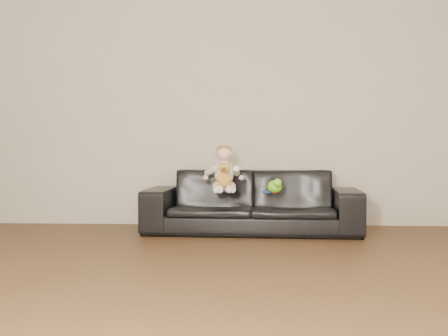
# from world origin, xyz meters

# --- Properties ---
(floor) EXTENTS (5.50, 5.50, 0.00)m
(floor) POSITION_xyz_m (0.00, 0.00, 0.00)
(floor) COLOR #4A311A
(floor) RESTS_ON ground
(wall_back) EXTENTS (5.00, 0.00, 5.00)m
(wall_back) POSITION_xyz_m (0.00, 2.75, 1.30)
(wall_back) COLOR beige
(wall_back) RESTS_ON ground
(sofa) EXTENTS (1.99, 0.86, 0.57)m
(sofa) POSITION_xyz_m (0.48, 2.25, 0.29)
(sofa) COLOR black
(sofa) RESTS_ON floor
(baby) EXTENTS (0.33, 0.39, 0.43)m
(baby) POSITION_xyz_m (0.23, 2.14, 0.57)
(baby) COLOR beige
(baby) RESTS_ON sofa
(teddy_bear) EXTENTS (0.16, 0.16, 0.23)m
(teddy_bear) POSITION_xyz_m (0.24, 2.01, 0.54)
(teddy_bear) COLOR #B68634
(teddy_bear) RESTS_ON sofa
(toy_green) EXTENTS (0.14, 0.16, 0.11)m
(toy_green) POSITION_xyz_m (0.68, 2.06, 0.43)
(toy_green) COLOR #6CDD1A
(toy_green) RESTS_ON sofa
(toy_rattle) EXTENTS (0.08, 0.08, 0.08)m
(toy_rattle) POSITION_xyz_m (0.68, 2.03, 0.41)
(toy_rattle) COLOR orange
(toy_rattle) RESTS_ON sofa
(toy_blue_disc) EXTENTS (0.14, 0.14, 0.01)m
(toy_blue_disc) POSITION_xyz_m (0.62, 2.14, 0.38)
(toy_blue_disc) COLOR blue
(toy_blue_disc) RESTS_ON sofa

